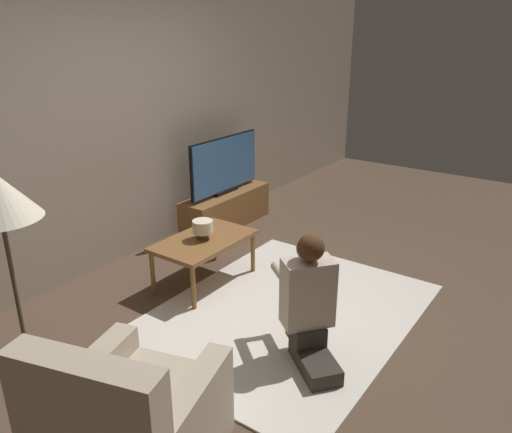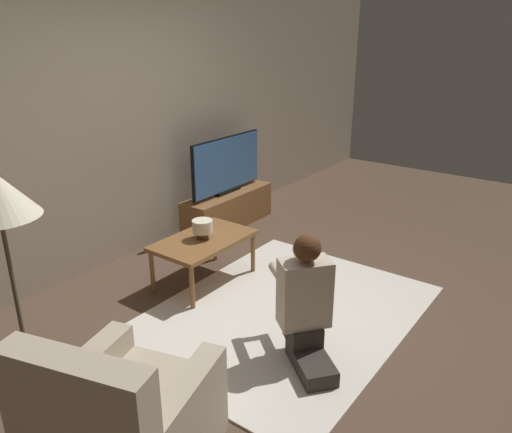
# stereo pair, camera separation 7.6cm
# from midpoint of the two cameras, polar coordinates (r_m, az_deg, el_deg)

# --- Properties ---
(ground_plane) EXTENTS (10.00, 10.00, 0.00)m
(ground_plane) POSITION_cam_midpoint_polar(r_m,az_deg,el_deg) (4.11, 3.77, -11.07)
(ground_plane) COLOR brown
(wall_back) EXTENTS (10.00, 0.06, 2.60)m
(wall_back) POSITION_cam_midpoint_polar(r_m,az_deg,el_deg) (4.88, -15.53, 9.80)
(wall_back) COLOR tan
(wall_back) RESTS_ON ground_plane
(rug) EXTENTS (2.34, 1.82, 0.02)m
(rug) POSITION_cam_midpoint_polar(r_m,az_deg,el_deg) (4.11, 3.78, -10.97)
(rug) COLOR silver
(rug) RESTS_ON ground_plane
(tv_stand) EXTENTS (1.22, 0.37, 0.40)m
(tv_stand) POSITION_cam_midpoint_polar(r_m,az_deg,el_deg) (5.78, -2.85, 0.86)
(tv_stand) COLOR brown
(tv_stand) RESTS_ON ground_plane
(tv) EXTENTS (1.12, 0.08, 0.64)m
(tv) POSITION_cam_midpoint_polar(r_m,az_deg,el_deg) (5.62, -2.97, 5.92)
(tv) COLOR black
(tv) RESTS_ON tv_stand
(coffee_table) EXTENTS (0.90, 0.55, 0.43)m
(coffee_table) POSITION_cam_midpoint_polar(r_m,az_deg,el_deg) (4.43, -5.50, -3.05)
(coffee_table) COLOR brown
(coffee_table) RESTS_ON ground_plane
(armchair) EXTENTS (0.98, 0.93, 0.90)m
(armchair) POSITION_cam_midpoint_polar(r_m,az_deg,el_deg) (2.79, -13.97, -22.32)
(armchair) COLOR #B7A88E
(armchair) RESTS_ON ground_plane
(person_kneeling) EXTENTS (0.69, 0.78, 0.92)m
(person_kneeling) POSITION_cam_midpoint_polar(r_m,az_deg,el_deg) (3.40, 6.29, -9.50)
(person_kneeling) COLOR #332D28
(person_kneeling) RESTS_ON rug
(table_lamp) EXTENTS (0.18, 0.18, 0.17)m
(table_lamp) POSITION_cam_midpoint_polar(r_m,az_deg,el_deg) (4.37, -5.65, -1.25)
(table_lamp) COLOR #4C3823
(table_lamp) RESTS_ON coffee_table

